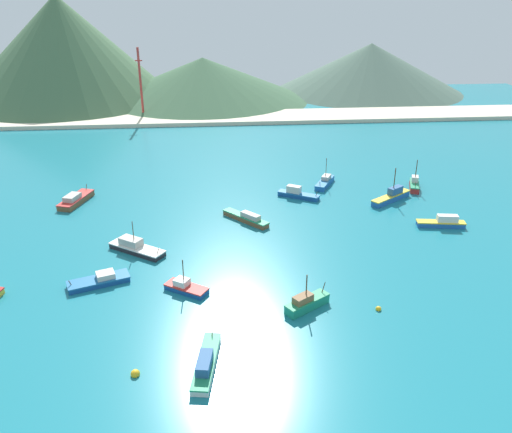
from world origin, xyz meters
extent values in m
cube|color=teal|center=(0.00, 30.00, -0.25)|extent=(260.00, 280.00, 0.50)
cube|color=#1E5BA8|center=(32.40, 38.26, 0.57)|extent=(9.91, 7.88, 1.13)
cube|color=gold|center=(32.40, 38.26, 1.23)|extent=(10.11, 8.03, 0.20)
cube|color=#28568C|center=(33.50, 39.06, 2.08)|extent=(3.81, 3.29, 1.50)
cylinder|color=#4C3823|center=(32.90, 38.63, 4.99)|extent=(0.20, 0.20, 4.33)
cube|color=#1E5BA8|center=(20.44, 48.58, 0.49)|extent=(5.92, 8.57, 0.97)
cube|color=#1E669E|center=(20.44, 48.58, 1.07)|extent=(6.04, 8.74, 0.20)
cube|color=#B2ADA3|center=(20.95, 49.52, 1.60)|extent=(2.74, 3.25, 0.87)
cylinder|color=#4C3823|center=(18.62, 45.17, 1.65)|extent=(0.38, 0.57, 1.32)
cylinder|color=#4C3823|center=(20.68, 49.02, 4.15)|extent=(0.12, 0.12, 4.22)
cube|color=silver|center=(-6.17, -10.19, 0.39)|extent=(3.69, 10.47, 0.77)
cube|color=#238C5B|center=(-6.17, -10.19, 0.87)|extent=(3.77, 10.68, 0.20)
cube|color=#28568C|center=(-6.38, -11.45, 1.58)|extent=(2.17, 4.10, 1.22)
cylinder|color=#4C3823|center=(-5.44, -5.63, 1.31)|extent=(0.19, 0.49, 1.05)
cube|color=#232328|center=(-18.04, 19.84, 0.40)|extent=(10.05, 8.17, 0.80)
cube|color=white|center=(-18.04, 19.84, 0.90)|extent=(10.25, 8.33, 0.20)
cube|color=#B2ADA3|center=(-19.09, 20.57, 1.66)|extent=(4.40, 3.95, 1.31)
cylinder|color=#4C3823|center=(-14.23, 17.20, 1.37)|extent=(0.48, 0.38, 1.10)
cylinder|color=#4C3823|center=(-18.45, 20.13, 3.97)|extent=(0.13, 0.13, 3.31)
cube|color=brown|center=(1.26, 30.82, 0.43)|extent=(8.50, 9.07, 0.86)
cube|color=#238C5B|center=(1.26, 30.82, 0.96)|extent=(8.67, 9.25, 0.20)
cube|color=#B2ADA3|center=(2.15, 29.85, 1.52)|extent=(3.82, 4.00, 0.92)
cube|color=#14478C|center=(-9.18, 6.66, 0.36)|extent=(6.78, 5.56, 0.71)
cube|color=red|center=(-9.18, 6.66, 0.81)|extent=(6.92, 5.67, 0.20)
cube|color=silver|center=(-9.86, 7.11, 1.39)|extent=(2.70, 2.63, 0.95)
cylinder|color=#4C3823|center=(-9.52, 6.88, 3.55)|extent=(0.14, 0.14, 3.38)
cube|color=brown|center=(-33.43, 42.92, 0.52)|extent=(5.85, 10.23, 1.03)
cube|color=red|center=(-33.43, 42.92, 1.13)|extent=(5.97, 10.44, 0.20)
cube|color=#B2ADA3|center=(-33.81, 41.75, 1.74)|extent=(3.30, 4.32, 1.00)
cylinder|color=#4C3823|center=(-32.07, 47.11, 1.76)|extent=(0.30, 0.62, 1.40)
cube|color=#1E5BA8|center=(37.77, 25.25, 0.43)|extent=(8.95, 3.17, 0.86)
cube|color=gold|center=(37.77, 25.25, 0.96)|extent=(9.13, 3.23, 0.20)
cube|color=silver|center=(38.85, 25.09, 1.71)|extent=(3.93, 1.95, 1.30)
cube|color=#14478C|center=(-22.63, 9.87, 0.35)|extent=(9.46, 5.88, 0.71)
cube|color=#1E669E|center=(-22.63, 9.87, 0.81)|extent=(9.65, 6.00, 0.20)
cube|color=beige|center=(-21.58, 10.26, 1.32)|extent=(3.25, 2.98, 0.83)
cylinder|color=#4C3823|center=(-26.43, 8.46, 1.20)|extent=(0.46, 0.27, 0.97)
cube|color=#198466|center=(7.96, 0.79, 0.63)|extent=(6.88, 5.48, 1.26)
cube|color=#238C5B|center=(7.96, 0.79, 1.36)|extent=(7.02, 5.59, 0.20)
cube|color=brown|center=(7.23, 0.31, 1.95)|extent=(3.25, 2.83, 0.98)
cylinder|color=#4C3823|center=(10.57, 2.53, 2.15)|extent=(0.66, 0.50, 1.70)
cylinder|color=#4C3823|center=(7.72, 0.63, 3.98)|extent=(0.18, 0.18, 3.08)
cube|color=#14478C|center=(13.35, 41.78, 0.40)|extent=(8.66, 6.13, 0.81)
cube|color=#1E669E|center=(13.35, 41.78, 0.91)|extent=(8.83, 6.26, 0.20)
cube|color=beige|center=(12.39, 42.33, 1.75)|extent=(3.30, 2.77, 1.49)
cylinder|color=#4C3823|center=(16.79, 39.80, 1.38)|extent=(0.49, 0.35, 1.11)
cube|color=red|center=(39.90, 44.72, 0.60)|extent=(3.94, 7.02, 1.20)
cube|color=#238C5B|center=(39.90, 44.72, 1.30)|extent=(4.02, 7.16, 0.20)
cube|color=beige|center=(40.18, 45.52, 2.04)|extent=(2.02, 2.48, 1.28)
cylinder|color=#4C3823|center=(38.93, 41.83, 2.05)|extent=(0.33, 0.69, 1.62)
cylinder|color=#4C3823|center=(40.04, 45.12, 4.66)|extent=(0.18, 0.18, 3.96)
sphere|color=gold|center=(17.91, -0.47, 0.14)|extent=(0.82, 0.82, 0.82)
sphere|color=gold|center=(-14.51, -11.04, 0.19)|extent=(1.08, 1.08, 1.08)
cube|color=beige|center=(0.00, 112.67, 0.60)|extent=(247.00, 17.13, 1.20)
cone|color=#476B47|center=(-59.44, 147.67, 19.21)|extent=(82.63, 82.63, 38.41)
cone|color=#3D6042|center=(-7.45, 145.04, 8.04)|extent=(81.22, 81.22, 16.08)
cone|color=#4C6656|center=(62.09, 158.43, 9.65)|extent=(77.02, 77.02, 19.31)
cylinder|color=#B7332D|center=(-27.66, 116.41, 11.58)|extent=(0.77, 0.77, 23.15)
cylinder|color=#B7332D|center=(-27.66, 116.41, 18.99)|extent=(2.32, 0.38, 0.38)
cylinder|color=#B7332D|center=(-27.66, 116.41, 14.36)|extent=(0.38, 1.85, 0.38)
camera|label=1|loc=(-4.44, -59.66, 42.02)|focal=36.31mm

